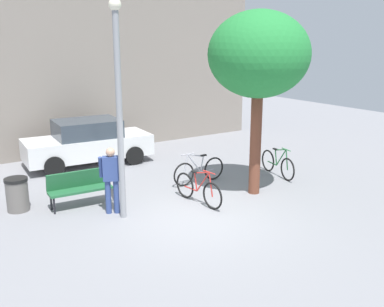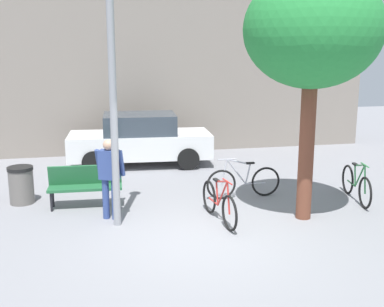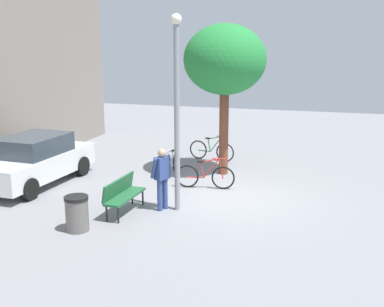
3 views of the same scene
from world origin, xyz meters
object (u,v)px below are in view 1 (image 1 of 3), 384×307
lamppost (119,100)px  bicycle_green (278,164)px  bicycle_red (198,190)px  trash_bin (17,194)px  park_bench (79,186)px  parked_car_white (88,142)px  bicycle_silver (199,171)px  person_by_lamppost (111,176)px  plaza_tree (259,56)px

lamppost → bicycle_green: size_ratio=2.82×
bicycle_red → trash_bin: 4.57m
park_bench → trash_bin: size_ratio=1.90×
bicycle_green → parked_car_white: 6.41m
bicycle_green → bicycle_silver: (-2.47, 0.77, 0.00)m
park_bench → bicycle_red: size_ratio=0.90×
bicycle_red → parked_car_white: size_ratio=0.42×
bicycle_red → bicycle_silver: 1.72m
person_by_lamppost → bicycle_silver: 3.27m
lamppost → trash_bin: size_ratio=5.92×
bicycle_red → park_bench: bearing=149.7°
lamppost → bicycle_green: lamppost is taller
park_bench → person_by_lamppost: bearing=-61.2°
person_by_lamppost → trash_bin: (-1.93, 1.45, -0.54)m
plaza_tree → trash_bin: (-5.84, 2.24, -3.34)m
bicycle_red → parked_car_white: (-1.05, 5.21, 0.39)m
trash_bin → parked_car_white: bearing=46.0°
park_bench → bicycle_silver: bearing=-2.0°
bicycle_green → trash_bin: bearing=169.3°
lamppost → person_by_lamppost: 1.92m
bicycle_silver → park_bench: bearing=178.0°
parked_car_white → lamppost: bearing=-101.3°
bicycle_green → bicycle_silver: 2.59m
lamppost → trash_bin: bearing=137.9°
lamppost → parked_car_white: 5.48m
parked_car_white → person_by_lamppost: bearing=-103.4°
person_by_lamppost → park_bench: (-0.51, 0.92, -0.42)m
plaza_tree → bicycle_green: (1.68, 0.82, -3.38)m
plaza_tree → bicycle_silver: plaza_tree is taller
bicycle_silver → person_by_lamppost: bearing=-165.7°
park_bench → plaza_tree: plaza_tree is taller
bicycle_green → lamppost: bearing=-175.7°
plaza_tree → trash_bin: plaza_tree is taller
lamppost → bicycle_silver: (3.01, 1.18, -2.46)m
parked_car_white → trash_bin: size_ratio=5.04×
person_by_lamppost → bicycle_green: size_ratio=0.93×
person_by_lamppost → trash_bin: size_ratio=1.96×
person_by_lamppost → lamppost: bearing=-74.7°
bicycle_red → parked_car_white: 5.33m
bicycle_red → bicycle_green: bearing=10.7°
bicycle_silver → trash_bin: bicycle_silver is taller
bicycle_silver → plaza_tree: bearing=-63.4°
park_bench → plaza_tree: size_ratio=0.33×
person_by_lamppost → bicycle_red: bearing=-16.3°
park_bench → trash_bin: 1.52m
lamppost → bicycle_silver: size_ratio=2.79×
bicycle_silver → parked_car_white: bearing=118.1°
park_bench → bicycle_green: size_ratio=0.91×
plaza_tree → person_by_lamppost: bearing=168.6°
lamppost → trash_bin: 3.66m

